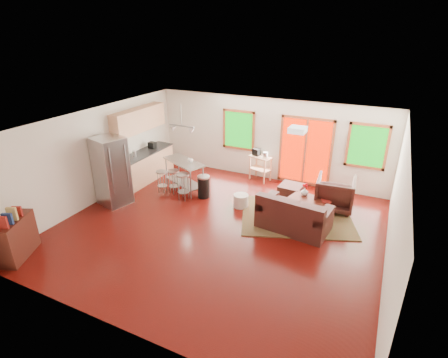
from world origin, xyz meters
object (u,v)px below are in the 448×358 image
at_px(rug, 296,216).
at_px(loveseat, 293,216).
at_px(armchair, 335,192).
at_px(island, 184,170).
at_px(coffee_table, 309,201).
at_px(kitchen_cart, 260,159).
at_px(refrigerator, 112,171).
at_px(ottoman, 291,192).

height_order(rug, loveseat, loveseat).
height_order(armchair, island, armchair).
bearing_deg(coffee_table, island, -177.39).
bearing_deg(kitchen_cart, rug, -47.17).
distance_m(loveseat, armchair, 1.69).
height_order(refrigerator, kitchen_cart, refrigerator).
distance_m(coffee_table, island, 3.75).
relative_size(rug, island, 1.79).
bearing_deg(refrigerator, rug, 31.30).
xyz_separation_m(ottoman, refrigerator, (-4.36, -2.40, 0.74)).
bearing_deg(armchair, ottoman, -9.48).
relative_size(loveseat, kitchen_cart, 1.73).
bearing_deg(coffee_table, kitchen_cart, 142.41).
relative_size(ottoman, kitchen_cart, 0.60).
bearing_deg(refrigerator, kitchen_cart, 61.49).
height_order(armchair, refrigerator, refrigerator).
distance_m(armchair, island, 4.34).
xyz_separation_m(coffee_table, armchair, (0.55, 0.54, 0.15)).
relative_size(loveseat, coffee_table, 1.57).
bearing_deg(ottoman, rug, -66.08).
bearing_deg(refrigerator, island, 65.67).
bearing_deg(loveseat, island, 173.78).
distance_m(ottoman, island, 3.20).
height_order(rug, coffee_table, coffee_table).
xyz_separation_m(rug, loveseat, (0.07, -0.65, 0.34)).
bearing_deg(island, ottoman, 14.74).
bearing_deg(island, rug, -2.88).
relative_size(rug, refrigerator, 1.47).
height_order(loveseat, ottoman, loveseat).
height_order(rug, ottoman, ottoman).
bearing_deg(kitchen_cart, loveseat, -54.37).
xyz_separation_m(loveseat, kitchen_cart, (-1.79, 2.49, 0.34)).
distance_m(coffee_table, armchair, 0.78).
distance_m(refrigerator, island, 2.08).
relative_size(armchair, refrigerator, 0.53).
bearing_deg(kitchen_cart, refrigerator, -133.38).
bearing_deg(coffee_table, armchair, 44.66).
height_order(ottoman, refrigerator, refrigerator).
height_order(rug, island, island).
height_order(coffee_table, island, island).
relative_size(rug, kitchen_cart, 2.73).
xyz_separation_m(ottoman, kitchen_cart, (-1.28, 0.87, 0.49)).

